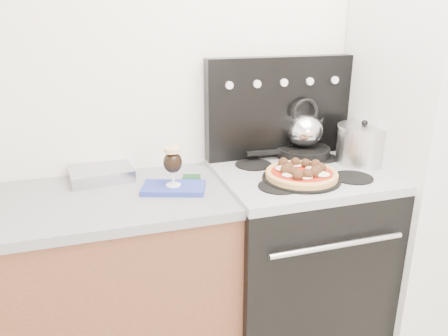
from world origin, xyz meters
name	(u,v)px	position (x,y,z in m)	size (l,w,h in m)	color
room_shell	(439,165)	(0.00, 0.29, 1.25)	(3.52, 3.01, 2.52)	#BAB3A2
base_cabinet	(64,300)	(-1.02, 1.20, 0.43)	(1.45, 0.60, 0.86)	brown
countertop	(51,207)	(-1.02, 1.20, 0.88)	(1.48, 0.63, 0.04)	gray
stove_body	(295,261)	(0.08, 1.18, 0.44)	(0.76, 0.65, 0.88)	black
cooktop	(301,175)	(0.08, 1.18, 0.90)	(0.76, 0.65, 0.04)	#ADADB2
backguard	(279,107)	(0.08, 1.45, 1.17)	(0.76, 0.08, 0.50)	black
fridge	(429,153)	(0.78, 1.15, 0.95)	(0.64, 0.68, 1.90)	silver
foil_sheet	(101,174)	(-0.81, 1.40, 0.93)	(0.27, 0.20, 0.05)	silver
oven_mitt	(174,188)	(-0.52, 1.17, 0.91)	(0.27, 0.15, 0.02)	#2B3DA7
beer_glass	(173,166)	(-0.52, 1.17, 1.01)	(0.08, 0.08, 0.17)	black
pizza_pan	(301,178)	(0.03, 1.08, 0.93)	(0.35, 0.35, 0.01)	#262424
pizza	(302,173)	(0.03, 1.08, 0.95)	(0.32, 0.32, 0.05)	tan
skillet	(303,152)	(0.19, 1.38, 0.94)	(0.27, 0.27, 0.05)	black
tea_kettle	(304,127)	(0.19, 1.38, 1.07)	(0.19, 0.19, 0.21)	silver
stock_pot	(362,145)	(0.42, 1.21, 1.01)	(0.24, 0.24, 0.18)	#BCBCBD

